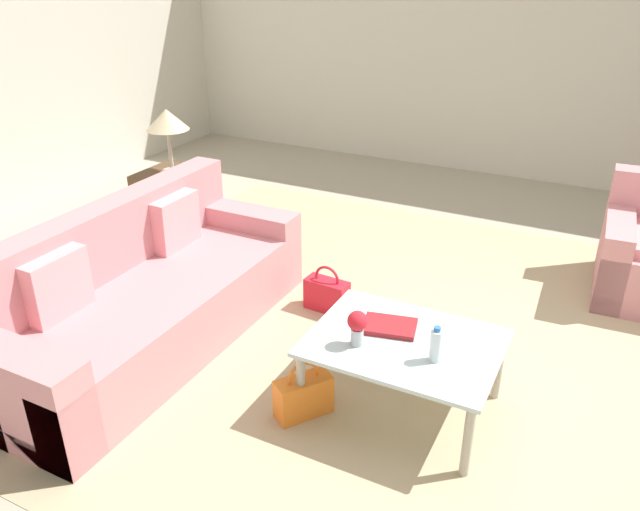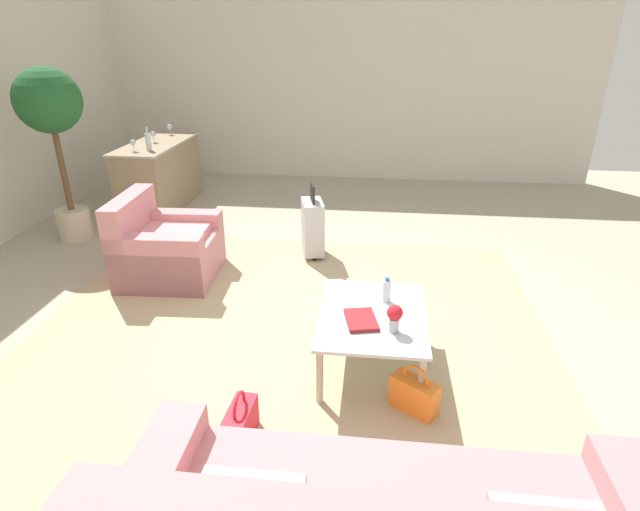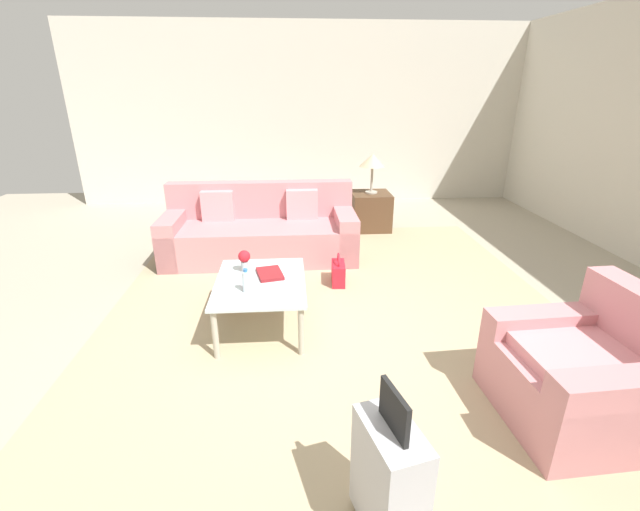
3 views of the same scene
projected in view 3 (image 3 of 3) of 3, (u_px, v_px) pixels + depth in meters
name	position (u px, v px, depth m)	size (l,w,h in m)	color
ground_plane	(320.00, 349.00, 3.58)	(12.00, 12.00, 0.00)	#A89E89
wall_left	(300.00, 116.00, 7.70)	(0.12, 8.00, 3.10)	beige
area_rug	(336.00, 312.00, 4.15)	(5.20, 4.40, 0.01)	tan
couch	(261.00, 233.00, 5.46)	(0.93, 2.37, 0.91)	#C67F84
armchair	(589.00, 378.00, 2.75)	(0.96, 0.97, 0.87)	#C67F84
coffee_table	(261.00, 286.00, 3.77)	(1.03, 0.78, 0.46)	silver
water_bottle	(246.00, 281.00, 3.52)	(0.06, 0.06, 0.20)	silver
coffee_table_book	(270.00, 274.00, 3.86)	(0.30, 0.21, 0.03)	maroon
flower_vase	(244.00, 259.00, 3.90)	(0.11, 0.11, 0.21)	#B2B7BC
side_table	(370.00, 211.00, 6.51)	(0.57, 0.57, 0.56)	#513823
table_lamp	(373.00, 161.00, 6.23)	(0.38, 0.38, 0.58)	#ADA899
suitcase_silver	(389.00, 478.00, 1.98)	(0.44, 0.31, 0.85)	#B7B7BC
handbag_red	(338.00, 273.00, 4.72)	(0.33, 0.16, 0.36)	red
handbag_orange	(234.00, 292.00, 4.28)	(0.30, 0.34, 0.36)	orange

